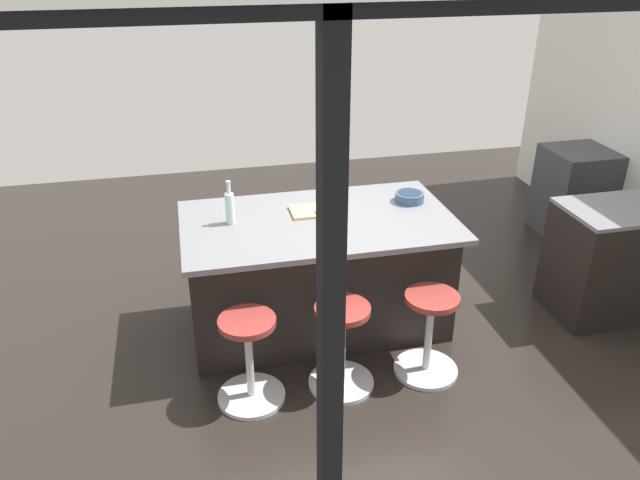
{
  "coord_description": "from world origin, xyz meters",
  "views": [
    {
      "loc": [
        1.16,
        3.76,
        2.73
      ],
      "look_at": [
        0.29,
        -0.02,
        0.78
      ],
      "focal_mm": 34.54,
      "sensor_mm": 36.0,
      "label": 1
    }
  ],
  "objects_px": {
    "stool_near_camera": "(249,362)",
    "water_bottle": "(230,207)",
    "cutting_board": "(316,211)",
    "oven_range": "(574,192)",
    "stool_by_window": "(429,337)",
    "fruit_bowl": "(410,197)",
    "stool_middle": "(342,349)",
    "apple_red": "(324,207)",
    "kitchen_island": "(317,272)"
  },
  "relations": [
    {
      "from": "oven_range",
      "to": "stool_by_window",
      "type": "bearing_deg",
      "value": 38.33
    },
    {
      "from": "kitchen_island",
      "to": "cutting_board",
      "type": "relative_size",
      "value": 5.33
    },
    {
      "from": "apple_red",
      "to": "fruit_bowl",
      "type": "distance_m",
      "value": 0.68
    },
    {
      "from": "oven_range",
      "to": "apple_red",
      "type": "height_order",
      "value": "apple_red"
    },
    {
      "from": "apple_red",
      "to": "oven_range",
      "type": "bearing_deg",
      "value": -160.09
    },
    {
      "from": "oven_range",
      "to": "fruit_bowl",
      "type": "height_order",
      "value": "fruit_bowl"
    },
    {
      "from": "stool_by_window",
      "to": "apple_red",
      "type": "xyz_separation_m",
      "value": [
        0.54,
        -0.75,
        0.69
      ]
    },
    {
      "from": "kitchen_island",
      "to": "stool_near_camera",
      "type": "distance_m",
      "value": 0.96
    },
    {
      "from": "apple_red",
      "to": "fruit_bowl",
      "type": "relative_size",
      "value": 0.4
    },
    {
      "from": "water_bottle",
      "to": "apple_red",
      "type": "bearing_deg",
      "value": 179.58
    },
    {
      "from": "cutting_board",
      "to": "water_bottle",
      "type": "height_order",
      "value": "water_bottle"
    },
    {
      "from": "oven_range",
      "to": "water_bottle",
      "type": "height_order",
      "value": "water_bottle"
    },
    {
      "from": "water_bottle",
      "to": "stool_near_camera",
      "type": "bearing_deg",
      "value": 90.13
    },
    {
      "from": "oven_range",
      "to": "stool_by_window",
      "type": "height_order",
      "value": "oven_range"
    },
    {
      "from": "cutting_board",
      "to": "fruit_bowl",
      "type": "bearing_deg",
      "value": -177.76
    },
    {
      "from": "kitchen_island",
      "to": "stool_near_camera",
      "type": "relative_size",
      "value": 3.12
    },
    {
      "from": "oven_range",
      "to": "apple_red",
      "type": "relative_size",
      "value": 10.1
    },
    {
      "from": "oven_range",
      "to": "stool_near_camera",
      "type": "bearing_deg",
      "value": 27.12
    },
    {
      "from": "stool_near_camera",
      "to": "water_bottle",
      "type": "distance_m",
      "value": 1.07
    },
    {
      "from": "apple_red",
      "to": "stool_by_window",
      "type": "bearing_deg",
      "value": 125.83
    },
    {
      "from": "fruit_bowl",
      "to": "stool_middle",
      "type": "bearing_deg",
      "value": 48.91
    },
    {
      "from": "stool_middle",
      "to": "water_bottle",
      "type": "bearing_deg",
      "value": -51.42
    },
    {
      "from": "oven_range",
      "to": "kitchen_island",
      "type": "distance_m",
      "value": 3.01
    },
    {
      "from": "oven_range",
      "to": "stool_near_camera",
      "type": "relative_size",
      "value": 1.4
    },
    {
      "from": "stool_near_camera",
      "to": "cutting_board",
      "type": "height_order",
      "value": "cutting_board"
    },
    {
      "from": "stool_middle",
      "to": "fruit_bowl",
      "type": "bearing_deg",
      "value": -131.09
    },
    {
      "from": "stool_middle",
      "to": "fruit_bowl",
      "type": "distance_m",
      "value": 1.3
    },
    {
      "from": "fruit_bowl",
      "to": "water_bottle",
      "type": "bearing_deg",
      "value": 3.63
    },
    {
      "from": "stool_near_camera",
      "to": "oven_range",
      "type": "bearing_deg",
      "value": -152.88
    },
    {
      "from": "apple_red",
      "to": "water_bottle",
      "type": "relative_size",
      "value": 0.27
    },
    {
      "from": "oven_range",
      "to": "water_bottle",
      "type": "xyz_separation_m",
      "value": [
        3.43,
        1.0,
        0.61
      ]
    },
    {
      "from": "kitchen_island",
      "to": "cutting_board",
      "type": "xyz_separation_m",
      "value": [
        -0.01,
        -0.09,
        0.46
      ]
    },
    {
      "from": "stool_by_window",
      "to": "stool_near_camera",
      "type": "xyz_separation_m",
      "value": [
        1.21,
        0.0,
        0.0
      ]
    },
    {
      "from": "stool_middle",
      "to": "stool_near_camera",
      "type": "xyz_separation_m",
      "value": [
        0.6,
        0.0,
        0.0
      ]
    },
    {
      "from": "oven_range",
      "to": "water_bottle",
      "type": "bearing_deg",
      "value": 16.21
    },
    {
      "from": "cutting_board",
      "to": "apple_red",
      "type": "distance_m",
      "value": 0.1
    },
    {
      "from": "kitchen_island",
      "to": "stool_near_camera",
      "type": "bearing_deg",
      "value": 50.38
    },
    {
      "from": "cutting_board",
      "to": "fruit_bowl",
      "type": "height_order",
      "value": "fruit_bowl"
    },
    {
      "from": "stool_by_window",
      "to": "stool_near_camera",
      "type": "distance_m",
      "value": 1.21
    },
    {
      "from": "oven_range",
      "to": "apple_red",
      "type": "bearing_deg",
      "value": 19.91
    },
    {
      "from": "kitchen_island",
      "to": "apple_red",
      "type": "height_order",
      "value": "apple_red"
    },
    {
      "from": "stool_middle",
      "to": "stool_near_camera",
      "type": "bearing_deg",
      "value": 0.0
    },
    {
      "from": "cutting_board",
      "to": "apple_red",
      "type": "height_order",
      "value": "apple_red"
    },
    {
      "from": "cutting_board",
      "to": "water_bottle",
      "type": "xyz_separation_m",
      "value": [
        0.62,
        0.06,
        0.11
      ]
    },
    {
      "from": "stool_by_window",
      "to": "cutting_board",
      "type": "height_order",
      "value": "cutting_board"
    },
    {
      "from": "stool_middle",
      "to": "stool_near_camera",
      "type": "height_order",
      "value": "same"
    },
    {
      "from": "oven_range",
      "to": "cutting_board",
      "type": "relative_size",
      "value": 2.4
    },
    {
      "from": "stool_near_camera",
      "to": "stool_by_window",
      "type": "bearing_deg",
      "value": 180.0
    },
    {
      "from": "oven_range",
      "to": "cutting_board",
      "type": "distance_m",
      "value": 3.01
    },
    {
      "from": "apple_red",
      "to": "stool_middle",
      "type": "bearing_deg",
      "value": 85.49
    }
  ]
}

